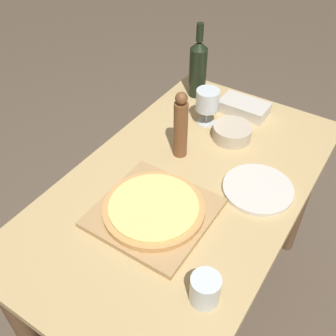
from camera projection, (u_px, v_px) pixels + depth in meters
ground_plane at (181, 300)px, 1.77m from camera, size 12.00×12.00×0.00m
dining_table at (185, 208)px, 1.35m from camera, size 0.70×1.21×0.74m
cutting_board at (154, 213)px, 1.16m from camera, size 0.32×0.32×0.02m
pizza at (154, 208)px, 1.15m from camera, size 0.30×0.30×0.02m
wine_bottle at (198, 67)px, 1.58m from camera, size 0.07×0.07×0.30m
pepper_mill at (181, 126)px, 1.29m from camera, size 0.05×0.05×0.25m
wine_glass at (208, 101)px, 1.45m from camera, size 0.09×0.09×0.14m
small_bowl at (232, 132)px, 1.42m from camera, size 0.14×0.14×0.05m
drinking_tumbler at (205, 289)px, 0.94m from camera, size 0.08×0.08×0.08m
dinner_plate at (258, 189)px, 1.24m from camera, size 0.22×0.22×0.01m
food_container at (244, 107)px, 1.55m from camera, size 0.19×0.11×0.05m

